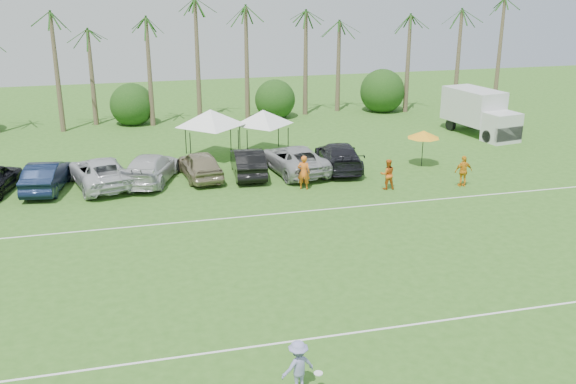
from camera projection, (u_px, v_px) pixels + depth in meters
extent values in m
plane|color=#34651E|center=(360.00, 368.00, 20.17)|extent=(120.00, 120.00, 0.00)
cube|color=white|center=(340.00, 335.00, 22.00)|extent=(80.00, 0.10, 0.01)
cube|color=white|center=(265.00, 215.00, 33.01)|extent=(80.00, 0.10, 0.01)
cone|color=brown|center=(51.00, 65.00, 50.61)|extent=(0.44, 0.44, 10.00)
cone|color=brown|center=(102.00, 57.00, 51.39)|extent=(0.44, 0.44, 11.00)
cone|color=brown|center=(154.00, 74.00, 52.81)|extent=(0.44, 0.44, 8.00)
cone|color=brown|center=(203.00, 66.00, 53.59)|extent=(0.44, 0.44, 9.00)
cone|color=brown|center=(249.00, 59.00, 54.37)|extent=(0.44, 0.44, 10.00)
cone|color=brown|center=(295.00, 51.00, 55.15)|extent=(0.44, 0.44, 11.00)
cone|color=brown|center=(349.00, 67.00, 56.81)|extent=(0.44, 0.44, 8.00)
cone|color=brown|center=(402.00, 59.00, 57.82)|extent=(0.44, 0.44, 9.00)
cone|color=brown|center=(453.00, 52.00, 58.83)|extent=(0.44, 0.44, 10.00)
cone|color=brown|center=(492.00, 46.00, 59.61)|extent=(0.44, 0.44, 11.00)
cylinder|color=brown|center=(132.00, 112.00, 54.32)|extent=(0.30, 0.30, 1.40)
sphere|color=#163B10|center=(131.00, 99.00, 53.97)|extent=(4.00, 4.00, 4.00)
cylinder|color=brown|center=(270.00, 105.00, 57.14)|extent=(0.30, 0.30, 1.40)
sphere|color=#163B10|center=(270.00, 93.00, 56.79)|extent=(4.00, 4.00, 4.00)
cylinder|color=brown|center=(375.00, 100.00, 59.49)|extent=(0.30, 0.30, 1.40)
sphere|color=#163B10|center=(376.00, 88.00, 59.13)|extent=(4.00, 4.00, 4.00)
imported|color=orange|center=(304.00, 172.00, 36.71)|extent=(0.86, 0.73, 1.99)
imported|color=#D35D17|center=(388.00, 174.00, 36.76)|extent=(0.94, 0.77, 1.77)
imported|color=orange|center=(463.00, 171.00, 37.22)|extent=(1.08, 0.47, 1.84)
cube|color=silver|center=(473.00, 106.00, 49.71)|extent=(3.36, 5.11, 2.57)
cube|color=silver|center=(502.00, 127.00, 47.20)|extent=(2.65, 2.24, 2.16)
cube|color=black|center=(509.00, 134.00, 46.63)|extent=(2.38, 0.72, 1.03)
cube|color=#E5590C|center=(486.00, 110.00, 50.36)|extent=(0.31, 1.62, 0.93)
cylinder|color=black|center=(488.00, 136.00, 47.17)|extent=(0.47, 0.97, 0.93)
cylinder|color=black|center=(509.00, 134.00, 47.98)|extent=(0.47, 0.97, 0.93)
cylinder|color=black|center=(451.00, 125.00, 50.89)|extent=(0.47, 0.97, 0.93)
cylinder|color=black|center=(471.00, 122.00, 51.70)|extent=(0.47, 0.97, 0.93)
cylinder|color=black|center=(191.00, 149.00, 41.14)|extent=(0.06, 0.06, 2.22)
cylinder|color=black|center=(239.00, 146.00, 41.87)|extent=(0.06, 0.06, 2.22)
cylinder|color=black|center=(186.00, 138.00, 44.01)|extent=(0.06, 0.06, 2.22)
cylinder|color=black|center=(231.00, 135.00, 44.74)|extent=(0.06, 0.06, 2.22)
pyramid|color=white|center=(210.00, 109.00, 42.23)|extent=(4.79, 4.79, 1.11)
cylinder|color=black|center=(247.00, 145.00, 42.66)|extent=(0.06, 0.06, 2.01)
cylinder|color=black|center=(288.00, 142.00, 43.32)|extent=(0.06, 0.06, 2.01)
cylinder|color=black|center=(240.00, 135.00, 45.24)|extent=(0.06, 0.06, 2.01)
cylinder|color=black|center=(278.00, 133.00, 45.90)|extent=(0.06, 0.06, 2.01)
pyramid|color=white|center=(263.00, 110.00, 43.63)|extent=(4.34, 4.34, 1.00)
cylinder|color=black|center=(422.00, 150.00, 41.14)|extent=(0.05, 0.05, 2.11)
cone|color=#FCA11A|center=(424.00, 134.00, 40.80)|extent=(2.11, 2.11, 0.48)
imported|color=#8C8BC5|center=(298.00, 366.00, 18.84)|extent=(1.18, 0.86, 1.63)
cylinder|color=white|center=(318.00, 373.00, 18.82)|extent=(0.27, 0.27, 0.03)
imported|color=black|center=(47.00, 176.00, 36.57)|extent=(2.57, 5.37, 1.70)
imported|color=silver|center=(100.00, 172.00, 37.28)|extent=(4.25, 6.62, 1.70)
imported|color=silver|center=(151.00, 168.00, 38.05)|extent=(4.18, 6.31, 1.70)
imported|color=gray|center=(200.00, 165.00, 38.74)|extent=(2.57, 5.19, 1.70)
imported|color=black|center=(248.00, 162.00, 39.28)|extent=(2.18, 5.28, 1.70)
imported|color=#A8A8A9|center=(294.00, 159.00, 39.92)|extent=(3.60, 6.43, 1.70)
imported|color=black|center=(339.00, 156.00, 40.59)|extent=(3.13, 6.12, 1.70)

